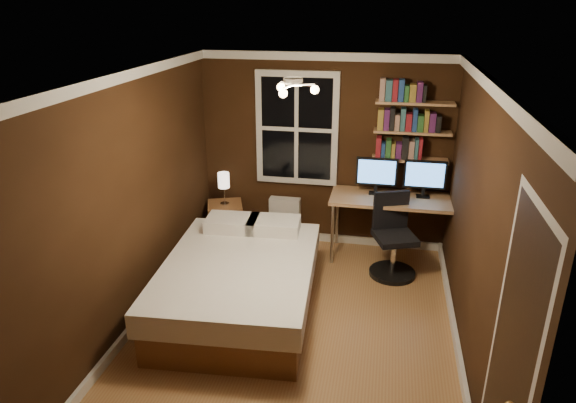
% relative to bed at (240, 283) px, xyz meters
% --- Properties ---
extents(floor, '(4.20, 4.20, 0.00)m').
position_rel_bed_xyz_m(floor, '(0.63, -0.26, -0.31)').
color(floor, '#8D5E38').
rests_on(floor, ground).
extents(wall_back, '(3.20, 0.04, 2.50)m').
position_rel_bed_xyz_m(wall_back, '(0.63, 1.84, 0.94)').
color(wall_back, black).
rests_on(wall_back, ground).
extents(wall_left, '(0.04, 4.20, 2.50)m').
position_rel_bed_xyz_m(wall_left, '(-0.97, -0.26, 0.94)').
color(wall_left, black).
rests_on(wall_left, ground).
extents(wall_right, '(0.04, 4.20, 2.50)m').
position_rel_bed_xyz_m(wall_right, '(2.23, -0.26, 0.94)').
color(wall_right, black).
rests_on(wall_right, ground).
extents(ceiling, '(3.20, 4.20, 0.02)m').
position_rel_bed_xyz_m(ceiling, '(0.63, -0.26, 2.19)').
color(ceiling, white).
rests_on(ceiling, wall_back).
extents(window, '(1.06, 0.06, 1.46)m').
position_rel_bed_xyz_m(window, '(0.28, 1.81, 1.24)').
color(window, silver).
rests_on(window, wall_back).
extents(door, '(0.03, 0.82, 2.05)m').
position_rel_bed_xyz_m(door, '(2.22, -1.81, 0.72)').
color(door, black).
rests_on(door, ground).
extents(ceiling_fixture, '(0.44, 0.44, 0.18)m').
position_rel_bed_xyz_m(ceiling_fixture, '(0.63, -0.36, 2.09)').
color(ceiling_fixture, beige).
rests_on(ceiling_fixture, ceiling).
extents(bookshelf_lower, '(0.92, 0.22, 0.03)m').
position_rel_bed_xyz_m(bookshelf_lower, '(1.71, 1.72, 0.94)').
color(bookshelf_lower, tan).
rests_on(bookshelf_lower, wall_back).
extents(books_row_lower, '(0.54, 0.16, 0.23)m').
position_rel_bed_xyz_m(books_row_lower, '(1.71, 1.72, 1.07)').
color(books_row_lower, maroon).
rests_on(books_row_lower, bookshelf_lower).
extents(bookshelf_middle, '(0.92, 0.22, 0.03)m').
position_rel_bed_xyz_m(bookshelf_middle, '(1.71, 1.72, 1.29)').
color(bookshelf_middle, tan).
rests_on(bookshelf_middle, wall_back).
extents(books_row_middle, '(0.66, 0.16, 0.23)m').
position_rel_bed_xyz_m(books_row_middle, '(1.71, 1.72, 1.42)').
color(books_row_middle, navy).
rests_on(books_row_middle, bookshelf_middle).
extents(bookshelf_upper, '(0.92, 0.22, 0.03)m').
position_rel_bed_xyz_m(bookshelf_upper, '(1.71, 1.72, 1.64)').
color(bookshelf_upper, tan).
rests_on(bookshelf_upper, wall_back).
extents(books_row_upper, '(0.48, 0.16, 0.23)m').
position_rel_bed_xyz_m(books_row_upper, '(1.71, 1.72, 1.77)').
color(books_row_upper, '#29612B').
rests_on(books_row_upper, bookshelf_upper).
extents(bed, '(1.66, 2.21, 0.72)m').
position_rel_bed_xyz_m(bed, '(0.00, 0.00, 0.00)').
color(bed, brown).
rests_on(bed, ground).
extents(nightstand, '(0.57, 0.57, 0.56)m').
position_rel_bed_xyz_m(nightstand, '(-0.64, 1.52, -0.03)').
color(nightstand, brown).
rests_on(nightstand, ground).
extents(bedside_lamp, '(0.15, 0.15, 0.44)m').
position_rel_bed_xyz_m(bedside_lamp, '(-0.64, 1.52, 0.47)').
color(bedside_lamp, '#F8E8CF').
rests_on(bedside_lamp, nightstand).
extents(radiator, '(0.41, 0.14, 0.62)m').
position_rel_bed_xyz_m(radiator, '(0.13, 1.73, 0.00)').
color(radiator, silver).
rests_on(radiator, ground).
extents(desk, '(1.73, 0.65, 0.82)m').
position_rel_bed_xyz_m(desk, '(1.64, 1.50, 0.46)').
color(desk, tan).
rests_on(desk, ground).
extents(monitor_left, '(0.51, 0.12, 0.47)m').
position_rel_bed_xyz_m(monitor_left, '(1.32, 1.58, 0.75)').
color(monitor_left, black).
rests_on(monitor_left, desk).
extents(monitor_right, '(0.51, 0.12, 0.47)m').
position_rel_bed_xyz_m(monitor_right, '(1.90, 1.58, 0.75)').
color(monitor_right, black).
rests_on(monitor_right, desk).
extents(desk_lamp, '(0.14, 0.32, 0.44)m').
position_rel_bed_xyz_m(desk_lamp, '(2.43, 1.32, 0.74)').
color(desk_lamp, silver).
rests_on(desk_lamp, desk).
extents(office_chair, '(0.58, 0.58, 1.00)m').
position_rel_bed_xyz_m(office_chair, '(1.57, 1.09, 0.07)').
color(office_chair, black).
rests_on(office_chair, ground).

